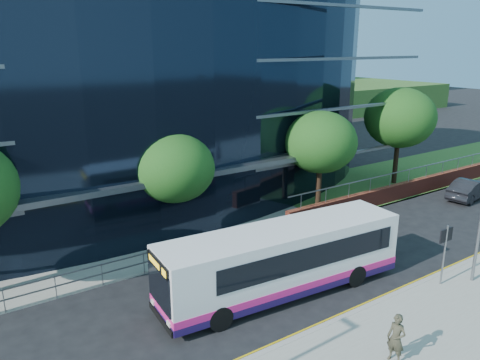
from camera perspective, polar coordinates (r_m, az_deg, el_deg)
ground at (r=20.96m, az=12.42°, el=-14.21°), size 200.00×200.00×0.00m
kerb at (r=20.35m, az=14.53°, el=-15.09°), size 80.00×0.25×0.16m
yellow_line_outer at (r=20.50m, az=14.09°, el=-15.05°), size 80.00×0.08×0.01m
yellow_line_inner at (r=20.58m, az=13.77°, el=-14.88°), size 80.00×0.08×0.01m
far_forecourt at (r=26.45m, az=-14.98°, el=-7.60°), size 50.00×8.00×0.10m
grass_verge at (r=45.28m, az=23.48°, el=1.54°), size 36.00×8.00×0.12m
glass_office at (r=34.40m, az=-18.42°, el=11.27°), size 44.00×23.10×16.00m
retaining_wall at (r=39.97m, az=24.87°, el=0.38°), size 34.00×0.40×2.11m
guard_railings at (r=22.11m, az=-16.51°, el=-10.41°), size 24.00×0.05×1.10m
apartment_block at (r=82.94m, az=-0.95°, el=16.64°), size 60.00×42.00×30.00m
street_sign at (r=22.46m, az=23.76°, el=-7.01°), size 0.85×0.09×2.80m
tree_far_b at (r=24.84m, az=-7.99°, el=1.43°), size 4.29×4.29×6.05m
tree_far_c at (r=30.03m, az=9.81°, el=4.56°), size 4.62×4.62×6.51m
tree_far_d at (r=37.26m, az=18.91°, el=7.18°), size 5.28×5.28×7.44m
tree_dist_e at (r=64.49m, az=1.57°, el=10.92°), size 4.62×4.62×6.51m
tree_dist_f at (r=76.36m, az=10.65°, el=11.23°), size 4.29×4.29×6.05m
city_bus at (r=20.48m, az=5.44°, el=-9.55°), size 11.31×3.43×3.02m
parked_car at (r=36.56m, az=26.22°, el=-0.98°), size 4.55×2.12×1.44m
pedestrian_b at (r=17.29m, az=18.51°, el=-17.86°), size 0.51×0.69×1.75m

